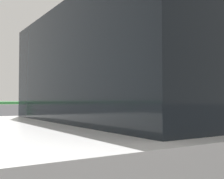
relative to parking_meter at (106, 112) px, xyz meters
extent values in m
cube|color=gray|center=(0.11, 1.26, -1.04)|extent=(36.00, 3.16, 0.13)
cylinder|color=slate|center=(0.00, 0.00, -0.48)|extent=(0.07, 0.07, 0.98)
cylinder|color=slate|center=(0.00, 0.00, 0.16)|extent=(0.16, 0.16, 0.30)
sphere|color=silver|center=(0.00, 0.00, 0.33)|extent=(0.15, 0.15, 0.15)
cube|color=black|center=(0.01, -0.08, 0.22)|extent=(0.09, 0.02, 0.07)
cube|color=white|center=(0.01, -0.08, 0.10)|extent=(0.09, 0.02, 0.09)
cylinder|color=#1E233F|center=(0.70, 0.27, -0.57)|extent=(0.15, 0.15, 0.80)
cylinder|color=#1E233F|center=(0.51, 0.22, -0.57)|extent=(0.15, 0.15, 0.80)
cube|color=#2D478C|center=(0.61, 0.25, 0.12)|extent=(0.46, 0.31, 0.60)
sphere|color=tan|center=(0.61, 0.25, 0.53)|extent=(0.22, 0.22, 0.22)
cylinder|color=#2D478C|center=(0.85, 0.31, 0.14)|extent=(0.09, 0.09, 0.57)
cylinder|color=#2D478C|center=(0.41, 0.00, 0.25)|extent=(0.20, 0.49, 0.45)
cube|color=white|center=(-0.29, -1.59, -0.38)|extent=(4.54, 1.90, 0.80)
cube|color=black|center=(-0.24, -1.59, 0.34)|extent=(2.13, 1.65, 0.64)
cylinder|color=#2D7A38|center=(0.11, 2.65, 0.09)|extent=(24.00, 0.06, 0.06)
cylinder|color=#2D7A38|center=(0.11, 2.65, -0.39)|extent=(24.00, 0.05, 0.05)
cylinder|color=#2D7A38|center=(0.11, 2.65, -0.44)|extent=(0.06, 0.06, 1.07)
cylinder|color=#2D7A38|center=(2.51, 2.65, -0.44)|extent=(0.06, 0.06, 1.07)
cylinder|color=#2D7A38|center=(4.91, 2.65, -0.44)|extent=(0.06, 0.06, 1.07)
camera|label=1|loc=(-1.91, -3.01, 0.14)|focal=47.00mm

